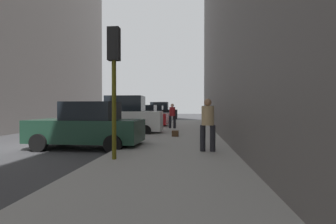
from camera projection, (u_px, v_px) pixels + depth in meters
The scene contains 12 objects.
ground_plane at pixel (31, 146), 10.77m from camera, with size 120.00×120.00×0.00m, color #38383A.
sidewalk at pixel (176, 146), 10.22m from camera, with size 4.00×40.00×0.15m, color gray.
parked_dark_green_sedan at pixel (88, 126), 10.01m from camera, with size 4.25×2.16×1.79m.
parked_white_van at pixel (123, 117), 15.12m from camera, with size 4.64×2.14×2.25m.
parked_red_hatchback at pixel (142, 117), 20.72m from camera, with size 4.23×2.12×1.79m.
parked_gray_coupe at pixel (151, 115), 25.77m from camera, with size 4.24×2.13×1.79m.
parked_black_suv at pixel (158, 112), 31.00m from camera, with size 4.65×2.15×2.25m.
fire_hydrant at pixel (159, 124), 17.17m from camera, with size 0.42×0.22×0.70m.
traffic_light at pixel (114, 64), 7.15m from camera, with size 0.32×0.32×3.60m.
pedestrian_in_red_jacket at pixel (172, 114), 18.16m from camera, with size 0.50×0.41×1.71m.
pedestrian_in_tan_coat at pixel (208, 122), 8.48m from camera, with size 0.52×0.45×1.71m.
duffel_bag at pixel (175, 133), 13.05m from camera, with size 0.32×0.44×0.28m.
Camera 1 is at (6.63, -10.19, 1.56)m, focal length 28.00 mm.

